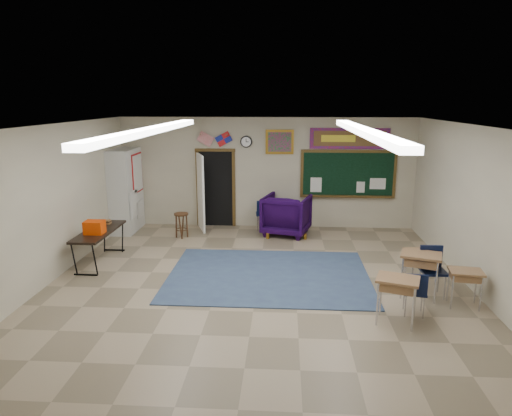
# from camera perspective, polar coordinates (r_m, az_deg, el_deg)

# --- Properties ---
(floor) EXTENTS (9.00, 9.00, 0.00)m
(floor) POSITION_cam_1_polar(r_m,az_deg,el_deg) (8.56, 0.02, -10.40)
(floor) COLOR gray
(floor) RESTS_ON ground
(back_wall) EXTENTS (8.00, 0.04, 3.00)m
(back_wall) POSITION_cam_1_polar(r_m,az_deg,el_deg) (12.48, 1.32, 4.39)
(back_wall) COLOR beige
(back_wall) RESTS_ON floor
(front_wall) EXTENTS (8.00, 0.04, 3.00)m
(front_wall) POSITION_cam_1_polar(r_m,az_deg,el_deg) (3.88, -4.32, -16.90)
(front_wall) COLOR beige
(front_wall) RESTS_ON floor
(left_wall) EXTENTS (0.04, 9.00, 3.00)m
(left_wall) POSITION_cam_1_polar(r_m,az_deg,el_deg) (9.22, -25.63, -0.17)
(left_wall) COLOR beige
(left_wall) RESTS_ON floor
(right_wall) EXTENTS (0.04, 9.00, 3.00)m
(right_wall) POSITION_cam_1_polar(r_m,az_deg,el_deg) (8.79, 27.05, -0.94)
(right_wall) COLOR beige
(right_wall) RESTS_ON floor
(ceiling) EXTENTS (8.00, 9.00, 0.04)m
(ceiling) POSITION_cam_1_polar(r_m,az_deg,el_deg) (7.84, 0.02, 10.09)
(ceiling) COLOR white
(ceiling) RESTS_ON back_wall
(area_rug) EXTENTS (4.00, 3.00, 0.02)m
(area_rug) POSITION_cam_1_polar(r_m,az_deg,el_deg) (9.28, 1.58, -8.38)
(area_rug) COLOR #364D67
(area_rug) RESTS_ON floor
(fluorescent_strips) EXTENTS (3.86, 6.00, 0.10)m
(fluorescent_strips) POSITION_cam_1_polar(r_m,az_deg,el_deg) (7.85, 0.02, 9.65)
(fluorescent_strips) COLOR white
(fluorescent_strips) RESTS_ON ceiling
(doorway) EXTENTS (1.10, 0.89, 2.16)m
(doorway) POSITION_cam_1_polar(r_m,az_deg,el_deg) (12.56, -5.59, 2.34)
(doorway) COLOR black
(doorway) RESTS_ON back_wall
(chalkboard) EXTENTS (2.55, 0.14, 1.30)m
(chalkboard) POSITION_cam_1_polar(r_m,az_deg,el_deg) (12.55, 11.42, 4.02)
(chalkboard) COLOR #523917
(chalkboard) RESTS_ON back_wall
(bulletin_board) EXTENTS (2.10, 0.05, 0.55)m
(bulletin_board) POSITION_cam_1_polar(r_m,az_deg,el_deg) (12.44, 11.63, 8.50)
(bulletin_board) COLOR red
(bulletin_board) RESTS_ON back_wall
(framed_art_print) EXTENTS (0.75, 0.05, 0.65)m
(framed_art_print) POSITION_cam_1_polar(r_m,az_deg,el_deg) (12.33, 2.98, 8.25)
(framed_art_print) COLOR #95681C
(framed_art_print) RESTS_ON back_wall
(wall_clock) EXTENTS (0.32, 0.05, 0.32)m
(wall_clock) POSITION_cam_1_polar(r_m,az_deg,el_deg) (12.37, -1.24, 8.28)
(wall_clock) COLOR black
(wall_clock) RESTS_ON back_wall
(wall_flags) EXTENTS (1.16, 0.06, 0.70)m
(wall_flags) POSITION_cam_1_polar(r_m,az_deg,el_deg) (12.44, -5.21, 8.86)
(wall_flags) COLOR red
(wall_flags) RESTS_ON back_wall
(storage_cabinet) EXTENTS (0.59, 1.25, 2.20)m
(storage_cabinet) POSITION_cam_1_polar(r_m,az_deg,el_deg) (12.62, -15.92, 2.12)
(storage_cabinet) COLOR beige
(storage_cabinet) RESTS_ON floor
(wingback_armchair) EXTENTS (1.39, 1.41, 1.05)m
(wingback_armchair) POSITION_cam_1_polar(r_m,az_deg,el_deg) (11.94, 3.84, -0.84)
(wingback_armchair) COLOR black
(wingback_armchair) RESTS_ON floor
(student_chair_reading) EXTENTS (0.46, 0.46, 0.84)m
(student_chair_reading) POSITION_cam_1_polar(r_m,az_deg,el_deg) (12.34, 0.94, -0.83)
(student_chair_reading) COLOR black
(student_chair_reading) RESTS_ON floor
(student_chair_desk_a) EXTENTS (0.43, 0.43, 0.76)m
(student_chair_desk_a) POSITION_cam_1_polar(r_m,az_deg,el_deg) (8.02, 19.21, -9.95)
(student_chair_desk_a) COLOR black
(student_chair_desk_a) RESTS_ON floor
(student_chair_desk_b) EXTENTS (0.45, 0.45, 0.89)m
(student_chair_desk_b) POSITION_cam_1_polar(r_m,az_deg,el_deg) (8.81, 21.26, -7.52)
(student_chair_desk_b) COLOR black
(student_chair_desk_b) RESTS_ON floor
(student_desk_front_left) EXTENTS (0.80, 0.69, 0.81)m
(student_desk_front_left) POSITION_cam_1_polar(r_m,az_deg,el_deg) (8.69, 19.79, -7.63)
(student_desk_front_left) COLOR #9A7148
(student_desk_front_left) RESTS_ON floor
(student_desk_front_right) EXTENTS (0.59, 0.47, 0.65)m
(student_desk_front_right) POSITION_cam_1_polar(r_m,az_deg,el_deg) (9.40, 19.92, -6.65)
(student_desk_front_right) COLOR #9A7148
(student_desk_front_right) RESTS_ON floor
(student_desk_back_left) EXTENTS (0.75, 0.65, 0.76)m
(student_desk_back_left) POSITION_cam_1_polar(r_m,az_deg,el_deg) (7.60, 17.17, -10.71)
(student_desk_back_left) COLOR #9A7148
(student_desk_back_left) RESTS_ON floor
(student_desk_back_right) EXTENTS (0.59, 0.47, 0.65)m
(student_desk_back_right) POSITION_cam_1_polar(r_m,az_deg,el_deg) (8.62, 24.62, -8.89)
(student_desk_back_right) COLOR #9A7148
(student_desk_back_right) RESTS_ON floor
(folding_table) EXTENTS (0.60, 1.75, 1.00)m
(folding_table) POSITION_cam_1_polar(r_m,az_deg,el_deg) (10.43, -18.95, -4.40)
(folding_table) COLOR black
(folding_table) RESTS_ON floor
(wooden_stool) EXTENTS (0.36, 0.36, 0.64)m
(wooden_stool) POSITION_cam_1_polar(r_m,az_deg,el_deg) (11.81, -9.28, -2.11)
(wooden_stool) COLOR #492B15
(wooden_stool) RESTS_ON floor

